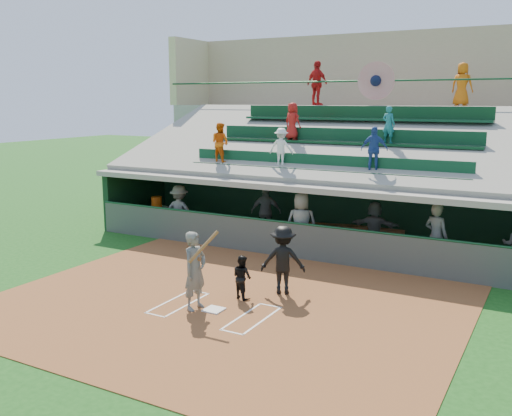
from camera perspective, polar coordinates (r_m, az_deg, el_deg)
The scene contains 20 objects.
ground at distance 13.58m, azimuth -4.23°, elevation -10.24°, with size 100.00×100.00×0.00m, color #164A14.
dirt_slab at distance 13.97m, azimuth -3.10°, elevation -9.57°, with size 11.00×9.00×0.02m, color brown.
home_plate at distance 13.57m, azimuth -4.23°, elevation -10.10°, with size 0.43×0.43×0.03m, color silver.
batters_box_chalk at distance 13.57m, azimuth -4.23°, elevation -10.15°, with size 2.65×1.85×0.01m.
dugout_floor at distance 19.31m, azimuth 6.72°, elevation -3.82°, with size 16.00×3.50×0.04m, color gray.
concourse_slab at distance 25.22m, azimuth 12.63°, elevation 4.69°, with size 20.00×3.00×4.60m, color gray.
grandstand at distance 22.39m, azimuth 10.46°, elevation 3.93°, with size 20.40×10.40×7.80m.
batter_at_plate at distance 13.41m, azimuth -6.11°, elevation -6.23°, with size 0.88×0.78×1.95m.
catcher at distance 14.14m, azimuth -1.40°, elevation -6.91°, with size 0.53×0.41×1.10m, color black.
home_umpire at distance 14.44m, azimuth 2.71°, elevation -5.21°, with size 1.13×0.65×1.74m, color black.
dugout_bench at distance 20.44m, azimuth 7.79°, elevation -2.30°, with size 15.50×0.46×0.46m, color #985D37.
white_table at distance 22.23m, azimuth -9.74°, elevation -0.88°, with size 0.89×0.67×0.78m, color white.
water_cooler at distance 22.05m, azimuth -9.90°, elevation 0.60°, with size 0.40×0.40×0.40m, color #DE540D.
dugout_player_a at distance 20.49m, azimuth -7.67°, elevation -0.30°, with size 1.19×0.68×1.84m, color #565954.
dugout_player_b at distance 20.21m, azimuth 1.01°, elevation -0.37°, with size 1.07×0.45×1.83m, color #60625D.
dugout_player_c at distance 17.91m, azimuth 4.56°, elevation -1.59°, with size 0.97×0.63×1.99m, color #61635E.
dugout_player_d at distance 18.62m, azimuth 11.75°, elevation -1.86°, with size 1.53×0.49×1.65m, color #545752.
dugout_player_e at distance 17.08m, azimuth 17.55°, elevation -2.76°, with size 0.71×0.47×1.95m, color #575954.
concourse_staff_a at distance 25.05m, azimuth 6.14°, elevation 12.29°, with size 1.11×0.46×1.89m, color red.
concourse_staff_b at distance 24.02m, azimuth 19.91°, elevation 11.54°, with size 0.82×0.54×1.68m, color #C45B0B.
Camera 1 is at (6.93, -10.61, 4.87)m, focal length 40.00 mm.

